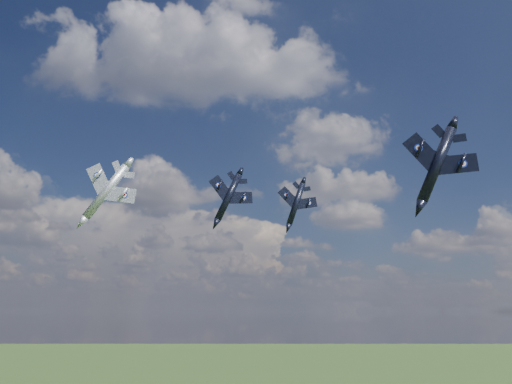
# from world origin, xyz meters

# --- Properties ---
(jet_lead_navy) EXTENTS (12.00, 14.37, 6.04)m
(jet_lead_navy) POSITION_xyz_m (-5.50, 11.54, 82.26)
(jet_lead_navy) COLOR black
(jet_right_navy) EXTENTS (12.79, 15.86, 6.99)m
(jet_right_navy) POSITION_xyz_m (22.83, -12.58, 80.82)
(jet_right_navy) COLOR black
(jet_high_navy) EXTENTS (11.46, 14.71, 5.99)m
(jet_high_navy) POSITION_xyz_m (8.03, 37.81, 86.62)
(jet_high_navy) COLOR black
(jet_left_silver) EXTENTS (11.66, 16.33, 9.39)m
(jet_left_silver) POSITION_xyz_m (-28.05, 13.93, 83.91)
(jet_left_silver) COLOR #91949A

